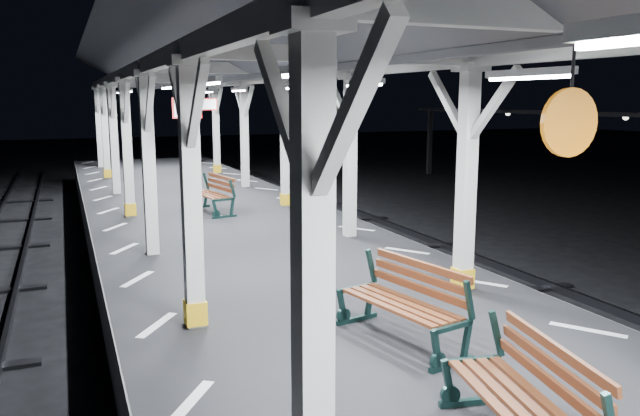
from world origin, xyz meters
TOP-DOWN VIEW (x-y plane):
  - platform at (0.00, 0.00)m, footprint 6.00×50.00m
  - hazard_stripes_left at (-2.45, 0.00)m, footprint 1.00×48.00m
  - hazard_stripes_right at (2.45, 0.00)m, footprint 1.00×48.00m
  - canopy at (0.00, -0.01)m, footprint 5.40×49.00m
  - bench_near at (0.21, 0.57)m, footprint 0.97×1.82m
  - bench_mid at (-0.10, -1.87)m, footprint 0.95×1.80m
  - bench_far at (0.01, 9.78)m, footprint 0.92×1.80m

SIDE VIEW (x-z plane):
  - platform at x=0.00m, z-range 0.00..1.00m
  - hazard_stripes_left at x=-2.45m, z-range 1.00..1.01m
  - hazard_stripes_right at x=2.45m, z-range 1.00..1.01m
  - bench_mid at x=-0.10m, z-range 1.03..1.95m
  - bench_far at x=0.01m, z-range 1.03..1.96m
  - bench_near at x=0.21m, z-range 1.03..1.97m
  - canopy at x=0.00m, z-range 2.23..6.88m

